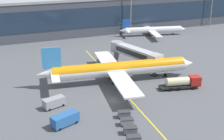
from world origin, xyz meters
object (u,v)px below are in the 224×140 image
lavatory_truck (66,119)px  crew_van (54,102)px  baggage_cart_0 (134,139)px  baggage_cart_1 (130,130)px  fuel_tanker (183,82)px  commuter_jet_far (153,30)px  main_airliner (119,69)px  baggage_cart_3 (124,114)px  baggage_cart_2 (127,122)px

lavatory_truck → crew_van: lavatory_truck is taller
baggage_cart_0 → baggage_cart_1: size_ratio=1.00×
lavatory_truck → baggage_cart_1: (10.85, -7.94, -0.64)m
fuel_tanker → crew_van: 33.35m
crew_van → commuter_jet_far: bearing=43.0°
main_airliner → crew_van: main_airliner is taller
fuel_tanker → baggage_cart_3: fuel_tanker is taller
baggage_cart_0 → baggage_cart_3: same height
baggage_cart_0 → baggage_cart_2: 6.40m
baggage_cart_0 → commuter_jet_far: size_ratio=0.10×
crew_van → baggage_cart_0: bearing=-62.0°
baggage_cart_2 → baggage_cart_3: bearing=76.1°
main_airliner → baggage_cart_2: bearing=-109.6°
lavatory_truck → baggage_cart_0: bearing=-47.6°
baggage_cart_0 → baggage_cart_3: size_ratio=1.00×
fuel_tanker → lavatory_truck: 33.44m
lavatory_truck → baggage_cart_2: bearing=-22.6°
main_airliner → lavatory_truck: (-19.41, -17.08, -2.31)m
lavatory_truck → commuter_jet_far: (54.19, 59.62, 1.06)m
fuel_tanker → baggage_cart_1: bearing=-147.1°
lavatory_truck → crew_van: size_ratio=1.16×
main_airliner → fuel_tanker: 17.34m
baggage_cart_0 → baggage_cart_3: bearing=76.1°
fuel_tanker → baggage_cart_2: bearing=-152.3°
fuel_tanker → crew_van: size_ratio=2.05×
commuter_jet_far → baggage_cart_0: bearing=-122.0°
baggage_cart_1 → commuter_jet_far: 80.29m
lavatory_truck → baggage_cart_0: (10.08, -11.05, -0.64)m
main_airliner → baggage_cart_3: bearing=-110.5°
fuel_tanker → lavatory_truck: fuel_tanker is taller
main_airliner → baggage_cart_3: 20.30m
fuel_tanker → baggage_cart_0: 28.63m
commuter_jet_far → fuel_tanker: bearing=-111.8°
fuel_tanker → baggage_cart_0: fuel_tanker is taller
crew_van → baggage_cart_1: crew_van is taller
main_airliner → lavatory_truck: 25.96m
fuel_tanker → crew_van: (-33.26, 2.38, -0.43)m
fuel_tanker → lavatory_truck: size_ratio=1.78×
baggage_cart_1 → baggage_cart_2: same height
lavatory_truck → baggage_cart_3: (12.38, -1.73, -0.64)m
crew_van → baggage_cart_1: bearing=-55.9°
baggage_cart_1 → baggage_cart_2: size_ratio=1.00×
fuel_tanker → baggage_cart_2: 23.99m
commuter_jet_far → baggage_cart_1: bearing=-122.7°
lavatory_truck → commuter_jet_far: size_ratio=0.21×
crew_van → baggage_cart_3: (12.80, -10.41, -0.53)m
crew_van → baggage_cart_1: size_ratio=1.84×
crew_van → baggage_cart_3: bearing=-39.1°
crew_van → lavatory_truck: bearing=-87.2°
fuel_tanker → commuter_jet_far: (21.36, 53.32, 0.74)m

